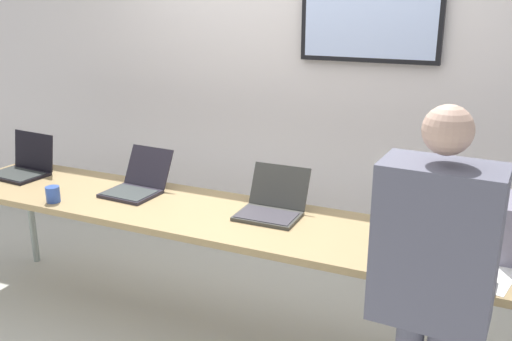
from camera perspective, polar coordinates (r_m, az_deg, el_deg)
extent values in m
cube|color=beige|center=(3.62, -3.51, -16.38)|extent=(8.00, 8.00, 0.04)
cube|color=silver|center=(4.09, 3.63, 8.31)|extent=(8.00, 0.06, 2.69)
cube|color=black|center=(3.82, 11.59, 14.50)|extent=(0.93, 0.05, 0.49)
cube|color=#B3C7EF|center=(3.81, 11.53, 14.49)|extent=(0.87, 0.02, 0.43)
cube|color=#977D51|center=(3.25, -3.77, -4.76)|extent=(3.75, 0.70, 0.04)
cylinder|color=gray|center=(4.62, -22.02, -4.41)|extent=(0.05, 0.05, 0.75)
cube|color=black|center=(4.23, -23.20, -0.41)|extent=(0.40, 0.30, 0.02)
cube|color=#2C302E|center=(4.21, -23.36, -0.31)|extent=(0.37, 0.25, 0.00)
cube|color=black|center=(4.28, -21.83, 1.91)|extent=(0.38, 0.08, 0.26)
cube|color=#21613F|center=(4.28, -21.80, 1.91)|extent=(0.35, 0.07, 0.23)
cube|color=#25222C|center=(3.61, -12.72, -2.33)|extent=(0.34, 0.28, 0.02)
cube|color=#2F3535|center=(3.59, -12.87, -2.21)|extent=(0.31, 0.23, 0.00)
cube|color=#25222C|center=(3.71, -10.94, 0.40)|extent=(0.33, 0.15, 0.24)
cube|color=#354C80|center=(3.71, -10.91, 0.39)|extent=(0.30, 0.13, 0.21)
cube|color=#3C3C38|center=(3.17, 1.21, -4.70)|extent=(0.35, 0.26, 0.02)
cube|color=#333037|center=(3.15, 1.13, -4.57)|extent=(0.32, 0.21, 0.00)
cube|color=#3C3C38|center=(3.28, 2.44, -1.60)|extent=(0.35, 0.12, 0.23)
cube|color=silver|center=(3.29, 2.46, -1.61)|extent=(0.32, 0.10, 0.20)
cube|color=black|center=(2.95, 18.63, -7.43)|extent=(0.31, 0.23, 0.02)
cube|color=#2E312D|center=(2.94, 18.62, -7.30)|extent=(0.28, 0.18, 0.00)
cube|color=black|center=(3.02, 19.18, -4.46)|extent=(0.30, 0.05, 0.22)
cube|color=silver|center=(3.03, 19.18, -4.45)|extent=(0.27, 0.04, 0.19)
cube|color=#555665|center=(2.20, 17.94, -7.19)|extent=(0.45, 0.29, 0.63)
sphere|color=tan|center=(2.07, 19.07, 3.94)|extent=(0.18, 0.18, 0.18)
cylinder|color=#555665|center=(2.60, 15.00, -9.45)|extent=(0.09, 0.32, 0.07)
cylinder|color=#555665|center=(2.56, 22.29, -10.65)|extent=(0.09, 0.32, 0.07)
cylinder|color=#304E9F|center=(3.61, -20.09, -2.30)|extent=(0.08, 0.08, 0.10)
cube|color=white|center=(2.75, 22.61, -10.00)|extent=(0.27, 0.33, 0.00)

